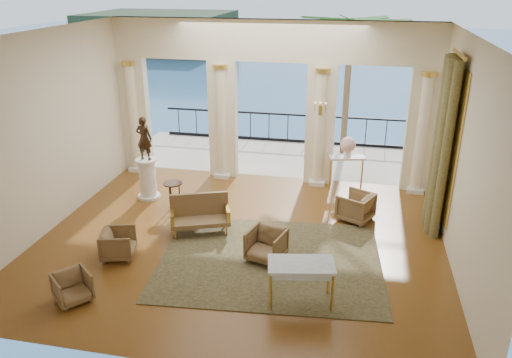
% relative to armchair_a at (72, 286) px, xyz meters
% --- Properties ---
extents(floor, '(9.00, 9.00, 0.00)m').
position_rel_armchair_a_xyz_m(floor, '(2.49, 2.80, -0.31)').
color(floor, '#46250C').
rests_on(floor, ground).
extents(room_walls, '(9.00, 9.00, 9.00)m').
position_rel_armchair_a_xyz_m(room_walls, '(2.49, 1.68, 2.57)').
color(room_walls, '#F2E7CB').
rests_on(room_walls, ground).
extents(arcade, '(9.00, 0.56, 4.50)m').
position_rel_armchair_a_xyz_m(arcade, '(2.49, 6.62, 2.27)').
color(arcade, beige).
rests_on(arcade, ground).
extents(terrace, '(10.00, 3.60, 0.10)m').
position_rel_armchair_a_xyz_m(terrace, '(2.49, 8.60, -0.36)').
color(terrace, '#A19687').
rests_on(terrace, ground).
extents(balustrade, '(9.00, 0.06, 1.03)m').
position_rel_armchair_a_xyz_m(balustrade, '(2.49, 10.20, 0.10)').
color(balustrade, black).
rests_on(balustrade, terrace).
extents(palm_tree, '(2.00, 2.00, 4.50)m').
position_rel_armchair_a_xyz_m(palm_tree, '(4.49, 9.40, 3.78)').
color(palm_tree, '#4C3823').
rests_on(palm_tree, terrace).
extents(headland, '(22.00, 18.00, 6.00)m').
position_rel_armchair_a_xyz_m(headland, '(-27.51, 72.80, -3.31)').
color(headland, black).
rests_on(headland, sea).
extents(sea, '(160.00, 160.00, 0.00)m').
position_rel_armchair_a_xyz_m(sea, '(2.49, 62.80, -6.31)').
color(sea, '#306694').
rests_on(sea, ground).
extents(curtain, '(0.33, 1.40, 4.09)m').
position_rel_armchair_a_xyz_m(curtain, '(6.78, 4.30, 1.71)').
color(curtain, brown).
rests_on(curtain, ground).
extents(window_frame, '(0.04, 1.60, 3.40)m').
position_rel_armchair_a_xyz_m(window_frame, '(6.96, 4.30, 1.79)').
color(window_frame, gold).
rests_on(window_frame, room_walls).
extents(wall_sconce, '(0.30, 0.11, 0.33)m').
position_rel_armchair_a_xyz_m(wall_sconce, '(3.89, 6.31, 1.92)').
color(wall_sconce, gold).
rests_on(wall_sconce, arcade).
extents(rug, '(4.89, 3.96, 0.02)m').
position_rel_armchair_a_xyz_m(rug, '(3.30, 2.08, -0.30)').
color(rug, '#2C3119').
rests_on(rug, ground).
extents(armchair_a, '(0.82, 0.83, 0.62)m').
position_rel_armchair_a_xyz_m(armchair_a, '(0.00, 0.00, 0.00)').
color(armchair_a, '#4A3B20').
rests_on(armchair_a, ground).
extents(armchair_b, '(0.88, 0.85, 0.74)m').
position_rel_armchair_a_xyz_m(armchair_b, '(3.21, 2.14, 0.06)').
color(armchair_b, '#4A3B20').
rests_on(armchair_b, ground).
extents(armchair_c, '(0.95, 0.98, 0.77)m').
position_rel_armchair_a_xyz_m(armchair_c, '(5.00, 4.38, 0.07)').
color(armchair_c, '#4A3B20').
rests_on(armchair_c, ground).
extents(armchair_d, '(0.77, 0.80, 0.69)m').
position_rel_armchair_a_xyz_m(armchair_d, '(0.13, 1.60, 0.03)').
color(armchair_d, '#4A3B20').
rests_on(armchair_d, ground).
extents(settee, '(1.47, 1.02, 0.90)m').
position_rel_armchair_a_xyz_m(settee, '(1.48, 3.05, 0.13)').
color(settee, '#4A3B20').
rests_on(settee, ground).
extents(game_table, '(1.29, 0.86, 0.82)m').
position_rel_armchair_a_xyz_m(game_table, '(4.09, 0.80, 0.42)').
color(game_table, '#A6C1D5').
rests_on(game_table, ground).
extents(pedestal, '(0.60, 0.60, 1.10)m').
position_rel_armchair_a_xyz_m(pedestal, '(-0.46, 4.60, 0.22)').
color(pedestal, silver).
rests_on(pedestal, ground).
extents(statue, '(0.44, 0.30, 1.15)m').
position_rel_armchair_a_xyz_m(statue, '(-0.46, 4.60, 1.36)').
color(statue, '#2F2115').
rests_on(statue, pedestal).
extents(console_table, '(1.04, 0.60, 0.93)m').
position_rel_armchair_a_xyz_m(console_table, '(4.69, 6.35, 0.46)').
color(console_table, silver).
rests_on(console_table, ground).
extents(urn, '(0.42, 0.42, 0.56)m').
position_rel_armchair_a_xyz_m(urn, '(4.69, 6.35, 0.94)').
color(urn, white).
rests_on(urn, console_table).
extents(side_table, '(0.48, 0.48, 0.77)m').
position_rel_armchair_a_xyz_m(side_table, '(0.49, 3.96, 0.35)').
color(side_table, black).
rests_on(side_table, ground).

